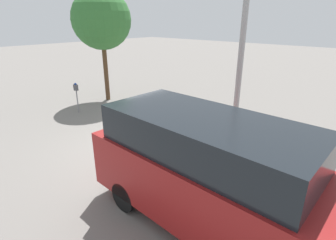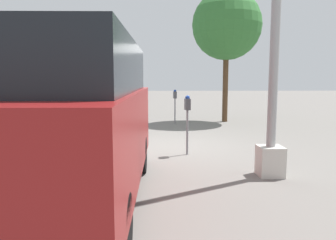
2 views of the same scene
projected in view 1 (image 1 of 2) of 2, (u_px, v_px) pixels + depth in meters
name	position (u px, v px, depth m)	size (l,w,h in m)	color
ground_plane	(136.00, 145.00, 8.75)	(80.00, 80.00, 0.00)	slate
parking_meter_near	(163.00, 118.00, 8.21)	(0.21, 0.14, 1.39)	gray
parking_meter_far	(76.00, 91.00, 11.46)	(0.21, 0.14, 1.35)	gray
lamp_post	(237.00, 91.00, 7.72)	(0.44, 0.44, 5.83)	beige
parked_van	(207.00, 171.00, 4.99)	(4.97, 1.99, 2.30)	maroon
street_tree	(101.00, 20.00, 12.32)	(2.79, 2.79, 5.30)	#513823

